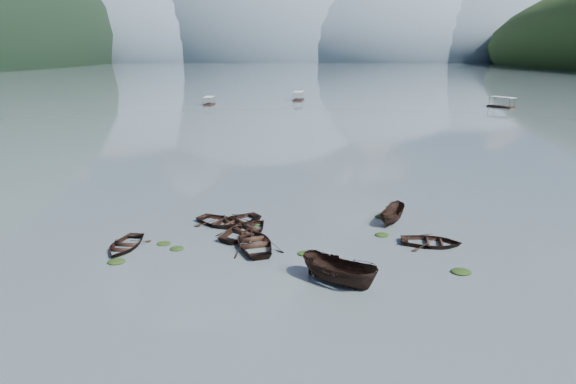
{
  "coord_description": "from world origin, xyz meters",
  "views": [
    {
      "loc": [
        0.26,
        -22.39,
        12.6
      ],
      "look_at": [
        0.0,
        12.0,
        2.0
      ],
      "focal_mm": 28.0,
      "sensor_mm": 36.0,
      "label": 1
    }
  ],
  "objects_px": {
    "pontoon_left": "(209,105)",
    "pontoon_centre": "(298,100)",
    "rowboat_3": "(254,246)",
    "rowboat_0": "(125,248)"
  },
  "relations": [
    {
      "from": "pontoon_left",
      "to": "pontoon_centre",
      "type": "xyz_separation_m",
      "value": [
        23.22,
        11.57,
        0.0
      ]
    },
    {
      "from": "pontoon_centre",
      "to": "pontoon_left",
      "type": "bearing_deg",
      "value": -144.92
    },
    {
      "from": "rowboat_3",
      "to": "pontoon_left",
      "type": "height_order",
      "value": "pontoon_left"
    },
    {
      "from": "rowboat_3",
      "to": "pontoon_left",
      "type": "relative_size",
      "value": 0.92
    },
    {
      "from": "pontoon_left",
      "to": "pontoon_centre",
      "type": "bearing_deg",
      "value": 29.87
    },
    {
      "from": "rowboat_0",
      "to": "rowboat_3",
      "type": "distance_m",
      "value": 8.8
    },
    {
      "from": "rowboat_0",
      "to": "rowboat_3",
      "type": "height_order",
      "value": "rowboat_3"
    },
    {
      "from": "pontoon_centre",
      "to": "rowboat_3",
      "type": "bearing_deg",
      "value": -83.94
    },
    {
      "from": "pontoon_left",
      "to": "pontoon_centre",
      "type": "relative_size",
      "value": 0.85
    },
    {
      "from": "rowboat_0",
      "to": "pontoon_left",
      "type": "relative_size",
      "value": 0.74
    }
  ]
}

